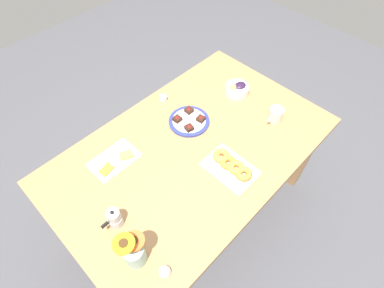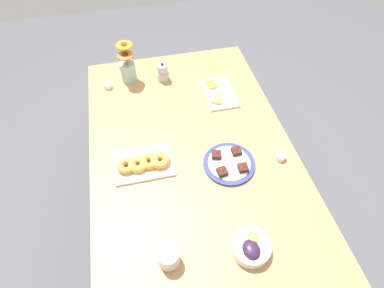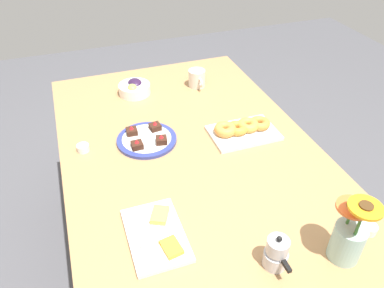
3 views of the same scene
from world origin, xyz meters
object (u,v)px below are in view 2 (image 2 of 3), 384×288
at_px(dining_table, 192,159).
at_px(dessert_plate, 229,163).
at_px(grape_bowl, 251,247).
at_px(jam_cup_honey, 108,86).
at_px(moka_pot, 163,72).
at_px(flower_vase, 128,69).
at_px(cheese_platter, 219,93).
at_px(coffee_mug, 168,256).
at_px(croissant_platter, 144,163).
at_px(jam_cup_berry, 281,157).

height_order(dining_table, dessert_plate, dessert_plate).
bearing_deg(dining_table, grape_bowl, -168.17).
distance_m(jam_cup_honey, moka_pot, 0.34).
bearing_deg(dessert_plate, flower_vase, 28.78).
height_order(grape_bowl, dessert_plate, grape_bowl).
relative_size(cheese_platter, moka_pot, 2.18).
relative_size(cheese_platter, dessert_plate, 1.06).
relative_size(dining_table, coffee_mug, 13.41).
bearing_deg(jam_cup_honey, moka_pot, -88.88).
height_order(coffee_mug, moka_pot, moka_pot).
bearing_deg(dessert_plate, dining_table, 49.45).
height_order(flower_vase, moka_pot, flower_vase).
xyz_separation_m(cheese_platter, croissant_platter, (-0.41, 0.48, 0.01)).
relative_size(coffee_mug, dessert_plate, 0.48).
xyz_separation_m(dessert_plate, flower_vase, (0.74, 0.41, 0.07)).
bearing_deg(dining_table, jam_cup_honey, 34.56).
relative_size(dining_table, croissant_platter, 5.70).
height_order(croissant_platter, moka_pot, moka_pot).
bearing_deg(flower_vase, coffee_mug, -177.52).
xyz_separation_m(coffee_mug, flower_vase, (1.12, 0.05, 0.04)).
distance_m(croissant_platter, jam_cup_honey, 0.63).
distance_m(grape_bowl, jam_cup_berry, 0.49).
xyz_separation_m(grape_bowl, dessert_plate, (0.41, -0.04, -0.02)).
relative_size(flower_vase, moka_pot, 1.96).
relative_size(grape_bowl, moka_pot, 1.30).
height_order(jam_cup_honey, moka_pot, moka_pot).
bearing_deg(grape_bowl, coffee_mug, 84.78).
bearing_deg(flower_vase, grape_bowl, -162.30).
relative_size(dining_table, moka_pot, 13.45).
distance_m(grape_bowl, moka_pot, 1.12).
relative_size(coffee_mug, flower_vase, 0.51).
bearing_deg(jam_cup_honey, jam_cup_berry, -131.92).
height_order(dining_table, jam_cup_honey, jam_cup_honey).
xyz_separation_m(cheese_platter, moka_pot, (0.21, 0.29, 0.04)).
xyz_separation_m(dessert_plate, moka_pot, (0.70, 0.20, 0.04)).
bearing_deg(dessert_plate, moka_pot, 16.28).
relative_size(dining_table, jam_cup_berry, 33.33).
height_order(cheese_platter, moka_pot, moka_pot).
relative_size(grape_bowl, flower_vase, 0.66).
distance_m(dining_table, jam_cup_berry, 0.45).
bearing_deg(croissant_platter, moka_pot, -17.25).
xyz_separation_m(grape_bowl, cheese_platter, (0.90, -0.13, -0.02)).
height_order(grape_bowl, jam_cup_honey, grape_bowl).
bearing_deg(flower_vase, moka_pot, -101.28).
bearing_deg(dessert_plate, jam_cup_honey, 37.93).
bearing_deg(croissant_platter, dining_table, -78.24).
xyz_separation_m(croissant_platter, flower_vase, (0.66, 0.01, 0.06)).
bearing_deg(dessert_plate, jam_cup_berry, -94.69).
height_order(grape_bowl, jam_cup_berry, grape_bowl).
bearing_deg(flower_vase, dining_table, -157.39).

